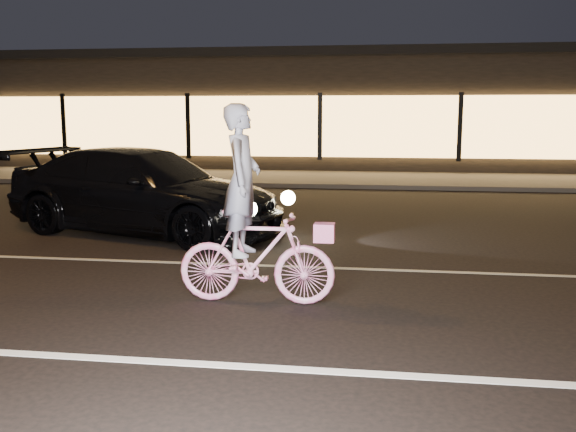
# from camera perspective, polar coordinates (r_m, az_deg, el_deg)

# --- Properties ---
(ground) EXTENTS (90.00, 90.00, 0.00)m
(ground) POSITION_cam_1_polar(r_m,az_deg,el_deg) (7.09, -8.75, -8.09)
(ground) COLOR black
(ground) RESTS_ON ground
(lane_stripe_near) EXTENTS (60.00, 0.12, 0.01)m
(lane_stripe_near) POSITION_cam_1_polar(r_m,az_deg,el_deg) (5.75, -13.19, -12.38)
(lane_stripe_near) COLOR silver
(lane_stripe_near) RESTS_ON ground
(lane_stripe_far) EXTENTS (60.00, 0.10, 0.01)m
(lane_stripe_far) POSITION_cam_1_polar(r_m,az_deg,el_deg) (8.95, -5.02, -4.31)
(lane_stripe_far) COLOR gray
(lane_stripe_far) RESTS_ON ground
(sidewalk) EXTENTS (30.00, 4.00, 0.12)m
(sidewalk) POSITION_cam_1_polar(r_m,az_deg,el_deg) (19.67, 2.32, 3.34)
(sidewalk) COLOR #383533
(sidewalk) RESTS_ON ground
(storefront) EXTENTS (25.40, 8.42, 4.20)m
(storefront) POSITION_cam_1_polar(r_m,az_deg,el_deg) (25.51, 3.76, 9.39)
(storefront) COLOR black
(storefront) RESTS_ON ground
(cyclist) EXTENTS (1.74, 0.60, 2.19)m
(cyclist) POSITION_cam_1_polar(r_m,az_deg,el_deg) (7.02, -3.18, -1.61)
(cyclist) COLOR #FF3393
(cyclist) RESTS_ON ground
(sedan) EXTENTS (5.46, 3.46, 1.47)m
(sedan) POSITION_cam_1_polar(r_m,az_deg,el_deg) (11.38, -12.64, 2.18)
(sedan) COLOR black
(sedan) RESTS_ON ground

